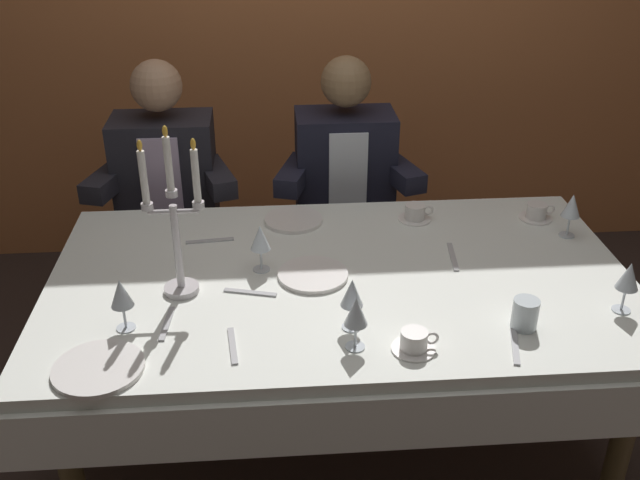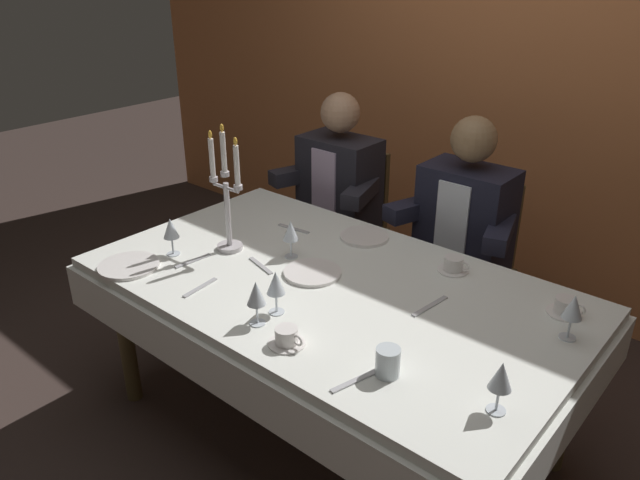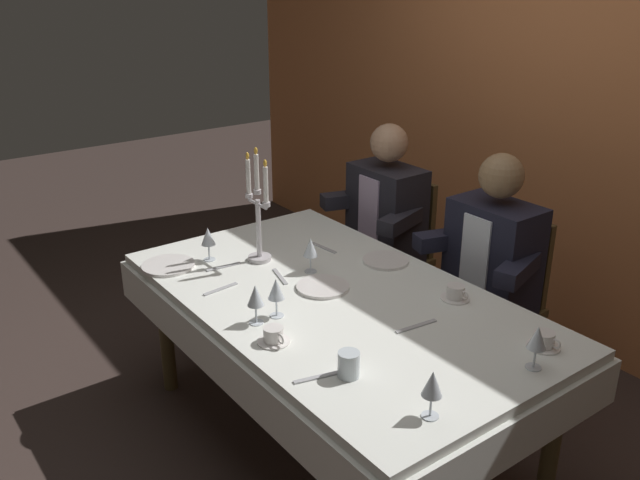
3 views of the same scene
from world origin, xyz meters
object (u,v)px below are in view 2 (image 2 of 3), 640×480
object	(u,v)px
dinner_plate_0	(313,272)
coffee_cup_1	(566,307)
coffee_cup_0	(287,337)
coffee_cup_2	(454,265)
wine_glass_2	(573,308)
candelabra	(227,201)
dinner_plate_1	(364,237)
wine_glass_1	(276,284)
seated_diner_0	(340,184)
dinner_plate_2	(129,266)
wine_glass_5	(501,377)
seated_diner_1	(465,220)
dining_table	(330,307)
water_tumbler_0	(388,362)
wine_glass_3	(255,294)
wine_glass_0	(171,230)
wine_glass_4	(291,232)

from	to	relation	value
dinner_plate_0	coffee_cup_1	world-z (taller)	coffee_cup_1
coffee_cup_0	coffee_cup_2	size ratio (longest dim) A/B	1.00
wine_glass_2	candelabra	bearing A→B (deg)	-168.52
dinner_plate_1	wine_glass_1	bearing A→B (deg)	-78.94
dinner_plate_0	dinner_plate_1	xyz separation A→B (m)	(-0.05, 0.40, 0.00)
wine_glass_1	seated_diner_0	distance (m)	1.36
dinner_plate_2	coffee_cup_0	bearing A→B (deg)	1.69
dinner_plate_0	dinner_plate_2	xyz separation A→B (m)	(-0.60, -0.44, 0.00)
dinner_plate_1	coffee_cup_0	world-z (taller)	coffee_cup_0
dinner_plate_0	candelabra	bearing A→B (deg)	-171.73
seated_diner_0	coffee_cup_1	bearing A→B (deg)	-20.08
wine_glass_5	seated_diner_1	world-z (taller)	seated_diner_1
candelabra	coffee_cup_2	size ratio (longest dim) A/B	4.15
dining_table	water_tumbler_0	bearing A→B (deg)	-33.63
coffee_cup_1	water_tumbler_0	bearing A→B (deg)	-112.00
dinner_plate_2	coffee_cup_0	xyz separation A→B (m)	(0.86, 0.03, 0.02)
dinner_plate_1	wine_glass_3	world-z (taller)	wine_glass_3
wine_glass_5	coffee_cup_1	size ratio (longest dim) A/B	1.24
wine_glass_3	seated_diner_0	xyz separation A→B (m)	(-0.66, 1.28, -0.12)
candelabra	dinner_plate_0	distance (m)	0.47
wine_glass_0	seated_diner_0	world-z (taller)	seated_diner_0
coffee_cup_0	wine_glass_1	bearing A→B (deg)	143.74
wine_glass_1	water_tumbler_0	world-z (taller)	wine_glass_1
wine_glass_0	coffee_cup_0	world-z (taller)	wine_glass_0
wine_glass_0	seated_diner_1	distance (m)	1.37
coffee_cup_1	coffee_cup_2	bearing A→B (deg)	176.61
wine_glass_3	dinner_plate_2	bearing A→B (deg)	-175.92
wine_glass_5	dinner_plate_1	bearing A→B (deg)	144.97
seated_diner_1	dinner_plate_2	bearing A→B (deg)	-121.14
wine_glass_4	seated_diner_0	xyz separation A→B (m)	(-0.40, 0.83, -0.12)
candelabra	wine_glass_0	size ratio (longest dim) A/B	3.34
candelabra	dinner_plate_2	distance (m)	0.47
dinner_plate_2	seated_diner_0	bearing A→B (deg)	88.63
seated_diner_0	water_tumbler_0	bearing A→B (deg)	-46.32
dinner_plate_1	wine_glass_0	xyz separation A→B (m)	(-0.52, -0.65, 0.11)
wine_glass_0	wine_glass_5	xyz separation A→B (m)	(1.48, -0.02, 0.00)
dinner_plate_1	water_tumbler_0	world-z (taller)	water_tumbler_0
coffee_cup_1	seated_diner_0	world-z (taller)	seated_diner_0
wine_glass_1	coffee_cup_0	bearing A→B (deg)	-36.26
wine_glass_4	wine_glass_1	bearing A→B (deg)	-53.78
dinner_plate_0	wine_glass_3	size ratio (longest dim) A/B	1.41
candelabra	coffee_cup_0	world-z (taller)	candelabra
wine_glass_3	wine_glass_5	size ratio (longest dim) A/B	1.00
dinner_plate_1	wine_glass_4	xyz separation A→B (m)	(-0.12, -0.35, 0.11)
wine_glass_2	coffee_cup_2	size ratio (longest dim) A/B	1.24
dining_table	wine_glass_4	distance (m)	0.35
dinner_plate_1	wine_glass_1	distance (m)	0.72
dinner_plate_2	wine_glass_0	world-z (taller)	wine_glass_0
dinner_plate_1	wine_glass_1	world-z (taller)	wine_glass_1
wine_glass_0	wine_glass_5	world-z (taller)	same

